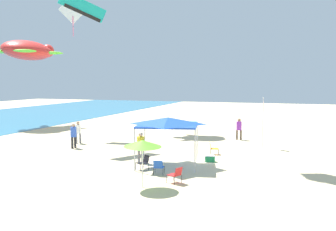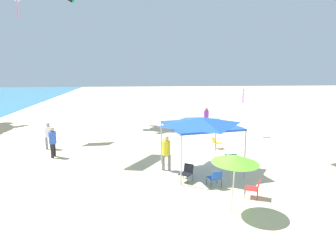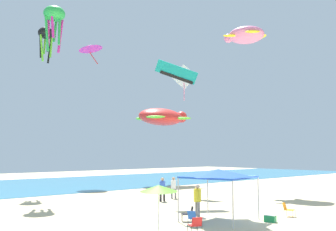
{
  "view_description": "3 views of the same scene",
  "coord_description": "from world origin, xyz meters",
  "px_view_note": "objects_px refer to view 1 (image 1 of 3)",
  "views": [
    {
      "loc": [
        -23.88,
        -5.75,
        5.09
      ],
      "look_at": [
        -4.0,
        1.14,
        3.09
      ],
      "focal_mm": 40.5,
      "sensor_mm": 36.0,
      "label": 1
    },
    {
      "loc": [
        -18.59,
        4.44,
        5.58
      ],
      "look_at": [
        -1.59,
        3.12,
        2.76
      ],
      "focal_mm": 33.19,
      "sensor_mm": 36.0,
      "label": 2
    },
    {
      "loc": [
        -19.3,
        -12.67,
        3.77
      ],
      "look_at": [
        0.65,
        9.94,
        6.82
      ],
      "focal_mm": 39.92,
      "sensor_mm": 36.0,
      "label": 3
    }
  ],
  "objects_px": {
    "person_near_umbrella": "(74,134)",
    "kite_turtle_red": "(28,50)",
    "person_far_stroller": "(78,130)",
    "folding_chair_right_of_tent": "(144,161)",
    "kite_parafoil_teal": "(83,7)",
    "person_watching_sky": "(141,145)",
    "canopy_tent": "(168,122)",
    "beach_umbrella": "(143,143)",
    "folding_chair_left_of_tent": "(213,148)",
    "cooler_box": "(210,159)",
    "banner_flag": "(263,117)",
    "kite_diamond_white": "(73,11)",
    "person_beachcomber": "(239,127)",
    "folding_chair_near_cooler": "(176,174)",
    "folding_chair_facing_ocean": "(159,166)"
  },
  "relations": [
    {
      "from": "cooler_box",
      "to": "kite_parafoil_teal",
      "type": "height_order",
      "value": "kite_parafoil_teal"
    },
    {
      "from": "kite_diamond_white",
      "to": "folding_chair_right_of_tent",
      "type": "bearing_deg",
      "value": -71.33
    },
    {
      "from": "cooler_box",
      "to": "person_near_umbrella",
      "type": "height_order",
      "value": "person_near_umbrella"
    },
    {
      "from": "banner_flag",
      "to": "person_beachcomber",
      "type": "height_order",
      "value": "banner_flag"
    },
    {
      "from": "person_far_stroller",
      "to": "kite_diamond_white",
      "type": "relative_size",
      "value": 0.49
    },
    {
      "from": "person_near_umbrella",
      "to": "kite_turtle_red",
      "type": "relative_size",
      "value": 0.26
    },
    {
      "from": "canopy_tent",
      "to": "folding_chair_right_of_tent",
      "type": "height_order",
      "value": "canopy_tent"
    },
    {
      "from": "folding_chair_right_of_tent",
      "to": "person_beachcomber",
      "type": "distance_m",
      "value": 13.05
    },
    {
      "from": "person_near_umbrella",
      "to": "kite_turtle_red",
      "type": "height_order",
      "value": "kite_turtle_red"
    },
    {
      "from": "beach_umbrella",
      "to": "folding_chair_right_of_tent",
      "type": "height_order",
      "value": "beach_umbrella"
    },
    {
      "from": "cooler_box",
      "to": "person_near_umbrella",
      "type": "xyz_separation_m",
      "value": [
        1.27,
        10.62,
        0.89
      ]
    },
    {
      "from": "banner_flag",
      "to": "person_near_umbrella",
      "type": "height_order",
      "value": "banner_flag"
    },
    {
      "from": "kite_parafoil_teal",
      "to": "kite_turtle_red",
      "type": "height_order",
      "value": "kite_parafoil_teal"
    },
    {
      "from": "banner_flag",
      "to": "kite_parafoil_teal",
      "type": "distance_m",
      "value": 15.84
    },
    {
      "from": "folding_chair_right_of_tent",
      "to": "banner_flag",
      "type": "relative_size",
      "value": 0.21
    },
    {
      "from": "person_far_stroller",
      "to": "kite_parafoil_teal",
      "type": "bearing_deg",
      "value": 99.83
    },
    {
      "from": "folding_chair_facing_ocean",
      "to": "kite_diamond_white",
      "type": "distance_m",
      "value": 19.95
    },
    {
      "from": "kite_diamond_white",
      "to": "folding_chair_left_of_tent",
      "type": "bearing_deg",
      "value": -47.57
    },
    {
      "from": "canopy_tent",
      "to": "banner_flag",
      "type": "bearing_deg",
      "value": -31.53
    },
    {
      "from": "folding_chair_left_of_tent",
      "to": "banner_flag",
      "type": "height_order",
      "value": "banner_flag"
    },
    {
      "from": "person_beachcomber",
      "to": "cooler_box",
      "type": "bearing_deg",
      "value": -102.43
    },
    {
      "from": "folding_chair_near_cooler",
      "to": "person_near_umbrella",
      "type": "bearing_deg",
      "value": -99.77
    },
    {
      "from": "person_near_umbrella",
      "to": "kite_parafoil_teal",
      "type": "distance_m",
      "value": 9.53
    },
    {
      "from": "folding_chair_right_of_tent",
      "to": "person_watching_sky",
      "type": "distance_m",
      "value": 1.95
    },
    {
      "from": "person_beachcomber",
      "to": "person_near_umbrella",
      "type": "height_order",
      "value": "person_near_umbrella"
    },
    {
      "from": "person_beachcomber",
      "to": "kite_parafoil_teal",
      "type": "height_order",
      "value": "kite_parafoil_teal"
    },
    {
      "from": "folding_chair_right_of_tent",
      "to": "person_beachcomber",
      "type": "relative_size",
      "value": 0.45
    },
    {
      "from": "folding_chair_right_of_tent",
      "to": "banner_flag",
      "type": "height_order",
      "value": "banner_flag"
    },
    {
      "from": "kite_parafoil_teal",
      "to": "person_watching_sky",
      "type": "bearing_deg",
      "value": -80.5
    },
    {
      "from": "folding_chair_left_of_tent",
      "to": "person_far_stroller",
      "type": "height_order",
      "value": "person_far_stroller"
    },
    {
      "from": "person_far_stroller",
      "to": "folding_chair_right_of_tent",
      "type": "bearing_deg",
      "value": 90.93
    },
    {
      "from": "canopy_tent",
      "to": "folding_chair_near_cooler",
      "type": "height_order",
      "value": "canopy_tent"
    },
    {
      "from": "beach_umbrella",
      "to": "folding_chair_left_of_tent",
      "type": "bearing_deg",
      "value": -8.98
    },
    {
      "from": "canopy_tent",
      "to": "kite_turtle_red",
      "type": "relative_size",
      "value": 0.56
    },
    {
      "from": "folding_chair_left_of_tent",
      "to": "kite_parafoil_teal",
      "type": "relative_size",
      "value": 0.29
    },
    {
      "from": "kite_parafoil_teal",
      "to": "kite_diamond_white",
      "type": "xyz_separation_m",
      "value": [
        4.54,
        3.81,
        0.69
      ]
    },
    {
      "from": "beach_umbrella",
      "to": "kite_parafoil_teal",
      "type": "xyz_separation_m",
      "value": [
        9.27,
        8.77,
        8.4
      ]
    },
    {
      "from": "person_beachcomber",
      "to": "kite_turtle_red",
      "type": "height_order",
      "value": "kite_turtle_red"
    },
    {
      "from": "kite_parafoil_teal",
      "to": "kite_diamond_white",
      "type": "relative_size",
      "value": 0.78
    },
    {
      "from": "cooler_box",
      "to": "kite_turtle_red",
      "type": "height_order",
      "value": "kite_turtle_red"
    },
    {
      "from": "folding_chair_left_of_tent",
      "to": "banner_flag",
      "type": "distance_m",
      "value": 5.06
    },
    {
      "from": "folding_chair_right_of_tent",
      "to": "kite_diamond_white",
      "type": "relative_size",
      "value": 0.22
    },
    {
      "from": "folding_chair_near_cooler",
      "to": "cooler_box",
      "type": "height_order",
      "value": "folding_chair_near_cooler"
    },
    {
      "from": "person_far_stroller",
      "to": "canopy_tent",
      "type": "bearing_deg",
      "value": 100.47
    },
    {
      "from": "kite_diamond_white",
      "to": "kite_turtle_red",
      "type": "xyz_separation_m",
      "value": [
        4.61,
        8.78,
        -2.94
      ]
    },
    {
      "from": "folding_chair_near_cooler",
      "to": "person_watching_sky",
      "type": "xyz_separation_m",
      "value": [
        3.71,
        3.46,
        0.64
      ]
    },
    {
      "from": "kite_turtle_red",
      "to": "cooler_box",
      "type": "bearing_deg",
      "value": -112.57
    },
    {
      "from": "folding_chair_facing_ocean",
      "to": "person_watching_sky",
      "type": "distance_m",
      "value": 3.27
    },
    {
      "from": "folding_chair_left_of_tent",
      "to": "cooler_box",
      "type": "height_order",
      "value": "folding_chair_left_of_tent"
    },
    {
      "from": "canopy_tent",
      "to": "folding_chair_near_cooler",
      "type": "bearing_deg",
      "value": -155.22
    }
  ]
}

